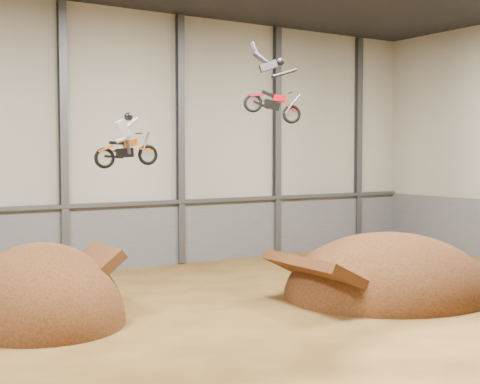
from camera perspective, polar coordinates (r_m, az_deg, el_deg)
name	(u,v)px	position (r m, az deg, el deg)	size (l,w,h in m)	color
floor	(290,330)	(24.16, 4.25, -11.64)	(40.00, 40.00, 0.00)	#4A3013
back_wall	(123,140)	(36.51, -9.93, 4.43)	(40.00, 0.10, 14.00)	#A7A494
lower_band_back	(125,237)	(36.68, -9.79, -3.79)	(39.80, 0.18, 3.50)	slate
steel_rail	(126,204)	(36.36, -9.72, -1.00)	(39.80, 0.35, 0.20)	#47494F
steel_column_2	(63,139)	(35.18, -14.84, 4.42)	(0.40, 0.36, 13.90)	#47494F
steel_column_3	(180,140)	(37.73, -5.11, 4.43)	(0.40, 0.36, 13.90)	#47494F
steel_column_4	(277,141)	(41.21, 3.18, 4.33)	(0.40, 0.36, 13.90)	#47494F
steel_column_5	(358,143)	(45.41, 10.06, 4.18)	(0.40, 0.36, 13.90)	#47494F
takeoff_ramp	(42,323)	(26.04, -16.51, -10.68)	(5.93, 6.84, 5.93)	#361B0D
landing_ramp	(388,295)	(30.50, 12.52, -8.57)	(9.58, 8.47, 5.53)	#361B0D
fmx_rider_a	(127,137)	(24.08, -9.62, 4.63)	(2.30, 0.88, 2.08)	orange
fmx_rider_b	(270,84)	(27.05, 2.57, 9.22)	(3.15, 0.90, 2.70)	#AE070D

